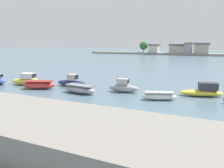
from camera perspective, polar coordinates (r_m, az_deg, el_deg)
ground_plane at (r=32.62m, az=-22.11°, el=-2.73°), size 400.00×400.00×0.00m
moored_boat_1 at (r=40.23m, az=-19.76°, el=0.77°), size 5.78×2.92×1.92m
moored_boat_2 at (r=36.42m, az=-17.28°, el=-0.21°), size 5.20×3.70×1.20m
moored_boat_3 at (r=37.44m, az=-9.76°, el=0.45°), size 5.07×1.88×1.88m
moored_boat_4 at (r=32.10m, az=-7.78°, el=-1.24°), size 5.17×2.27×1.15m
moored_boat_5 at (r=32.53m, az=2.79°, el=-0.77°), size 4.43×1.64×1.86m
moored_boat_6 at (r=28.77m, az=11.31°, el=-2.88°), size 4.38×2.71×0.97m
moored_boat_7 at (r=32.25m, az=21.18°, el=-1.62°), size 5.67×3.17×1.77m
mooring_buoy_1 at (r=46.75m, az=-16.04°, el=1.53°), size 0.27×0.27×0.27m
distant_shoreline at (r=126.77m, az=16.35°, el=7.84°), size 97.57×6.60×8.33m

